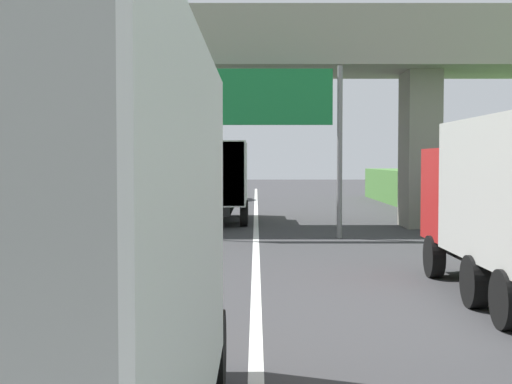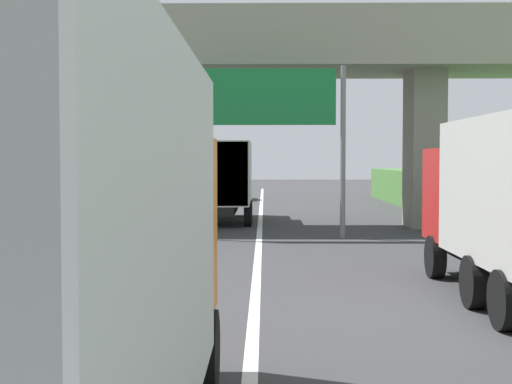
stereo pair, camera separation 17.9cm
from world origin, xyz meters
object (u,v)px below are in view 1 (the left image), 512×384
at_px(overhead_highway_sign, 256,110).
at_px(car_white, 229,187).
at_px(truck_yellow, 220,177).
at_px(truck_orange, 59,259).

height_order(overhead_highway_sign, car_white, overhead_highway_sign).
bearing_deg(truck_yellow, car_white, 90.94).
bearing_deg(truck_orange, truck_yellow, 90.18).
relative_size(overhead_highway_sign, truck_orange, 0.81).
distance_m(truck_orange, car_white, 43.26).
bearing_deg(car_white, overhead_highway_sign, -85.61).
distance_m(truck_yellow, car_white, 17.31).
distance_m(overhead_highway_sign, car_white, 24.33).
relative_size(truck_orange, truck_yellow, 1.00).
height_order(truck_orange, car_white, truck_orange).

